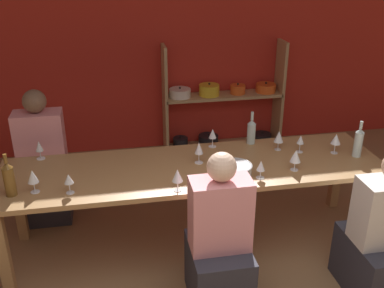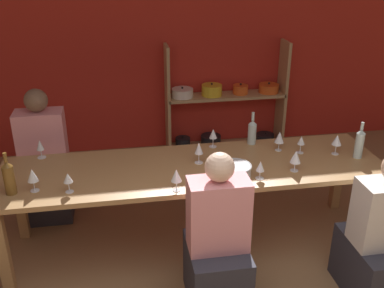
# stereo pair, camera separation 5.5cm
# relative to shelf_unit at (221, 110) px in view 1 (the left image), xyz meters

# --- Properties ---
(wall_back_red) EXTENTS (8.80, 0.06, 2.70)m
(wall_back_red) POSITION_rel_shelf_unit_xyz_m (-0.68, 0.20, 0.86)
(wall_back_red) COLOR red
(wall_back_red) RESTS_ON ground_plane
(shelf_unit) EXTENTS (1.47, 0.30, 1.32)m
(shelf_unit) POSITION_rel_shelf_unit_xyz_m (0.00, 0.00, 0.00)
(shelf_unit) COLOR tan
(shelf_unit) RESTS_ON ground_plane
(dining_table) EXTENTS (3.08, 0.85, 0.75)m
(dining_table) POSITION_rel_shelf_unit_xyz_m (-0.71, -1.92, 0.18)
(dining_table) COLOR #AD7F4C
(dining_table) RESTS_ON ground_plane
(mixing_bowl) EXTENTS (0.26, 0.26, 0.11)m
(mixing_bowl) POSITION_rel_shelf_unit_xyz_m (-0.44, -2.17, 0.31)
(mixing_bowl) COLOR #B7BABC
(mixing_bowl) RESTS_ON dining_table
(wine_bottle_green) EXTENTS (0.07, 0.07, 0.31)m
(wine_bottle_green) POSITION_rel_shelf_unit_xyz_m (0.66, -1.99, 0.38)
(wine_bottle_green) COLOR #B2C6C1
(wine_bottle_green) RESTS_ON dining_table
(wine_bottle_dark) EXTENTS (0.08, 0.08, 0.32)m
(wine_bottle_dark) POSITION_rel_shelf_unit_xyz_m (-2.08, -2.13, 0.39)
(wine_bottle_dark) COLOR brown
(wine_bottle_dark) RESTS_ON dining_table
(wine_bottle_amber) EXTENTS (0.08, 0.08, 0.30)m
(wine_bottle_amber) POSITION_rel_shelf_unit_xyz_m (-0.13, -1.57, 0.37)
(wine_bottle_amber) COLOR #B2C6C1
(wine_bottle_amber) RESTS_ON dining_table
(wine_glass_red_a) EXTENTS (0.07, 0.07, 0.15)m
(wine_glass_red_a) POSITION_rel_shelf_unit_xyz_m (-1.67, -2.18, 0.36)
(wine_glass_red_a) COLOR white
(wine_glass_red_a) RESTS_ON dining_table
(wine_glass_red_b) EXTENTS (0.08, 0.08, 0.17)m
(wine_glass_red_b) POSITION_rel_shelf_unit_xyz_m (-0.91, -2.29, 0.37)
(wine_glass_red_b) COLOR white
(wine_glass_red_b) RESTS_ON dining_table
(wine_glass_red_c) EXTENTS (0.07, 0.07, 0.18)m
(wine_glass_red_c) POSITION_rel_shelf_unit_xyz_m (-0.67, -1.87, 0.38)
(wine_glass_red_c) COLOR white
(wine_glass_red_c) RESTS_ON dining_table
(wine_glass_red_d) EXTENTS (0.07, 0.07, 0.15)m
(wine_glass_red_d) POSITION_rel_shelf_unit_xyz_m (-0.26, -2.21, 0.35)
(wine_glass_red_d) COLOR white
(wine_glass_red_d) RESTS_ON dining_table
(wine_glass_white_a) EXTENTS (0.07, 0.07, 0.16)m
(wine_glass_white_a) POSITION_rel_shelf_unit_xyz_m (-1.94, -1.55, 0.36)
(wine_glass_white_a) COLOR white
(wine_glass_white_a) RESTS_ON dining_table
(wine_glass_red_e) EXTENTS (0.08, 0.08, 0.17)m
(wine_glass_red_e) POSITION_rel_shelf_unit_xyz_m (0.06, -1.75, 0.37)
(wine_glass_red_e) COLOR white
(wine_glass_red_e) RESTS_ON dining_table
(wine_glass_empty_a) EXTENTS (0.08, 0.08, 0.18)m
(wine_glass_empty_a) POSITION_rel_shelf_unit_xyz_m (0.51, -1.90, 0.38)
(wine_glass_empty_a) COLOR white
(wine_glass_empty_a) RESTS_ON dining_table
(wine_glass_red_f) EXTENTS (0.08, 0.08, 0.18)m
(wine_glass_red_f) POSITION_rel_shelf_unit_xyz_m (-1.92, -2.12, 0.38)
(wine_glass_red_f) COLOR white
(wine_glass_red_f) RESTS_ON dining_table
(wine_glass_empty_b) EXTENTS (0.07, 0.07, 0.17)m
(wine_glass_empty_b) POSITION_rel_shelf_unit_xyz_m (-0.49, -1.58, 0.38)
(wine_glass_empty_b) COLOR white
(wine_glass_empty_b) RESTS_ON dining_table
(wine_glass_white_b) EXTENTS (0.06, 0.06, 0.15)m
(wine_glass_white_b) POSITION_rel_shelf_unit_xyz_m (0.22, -1.83, 0.36)
(wine_glass_white_b) COLOR white
(wine_glass_white_b) RESTS_ON dining_table
(wine_glass_empty_c) EXTENTS (0.08, 0.08, 0.17)m
(wine_glass_empty_c) POSITION_rel_shelf_unit_xyz_m (0.05, -2.14, 0.37)
(wine_glass_empty_c) COLOR white
(wine_glass_empty_c) RESTS_ON dining_table
(person_near_a) EXTENTS (0.45, 0.56, 1.14)m
(person_near_a) POSITION_rel_shelf_unit_xyz_m (0.50, -2.74, -0.08)
(person_near_a) COLOR #2D2D38
(person_near_a) RESTS_ON ground_plane
(person_far_a) EXTENTS (0.43, 0.53, 1.23)m
(person_far_a) POSITION_rel_shelf_unit_xyz_m (-1.99, -1.19, -0.04)
(person_far_a) COLOR #2D2D38
(person_far_a) RESTS_ON ground_plane
(person_near_b) EXTENTS (0.40, 0.51, 1.19)m
(person_near_b) POSITION_rel_shelf_unit_xyz_m (-0.68, -2.63, -0.06)
(person_near_b) COLOR #2D2D38
(person_near_b) RESTS_ON ground_plane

